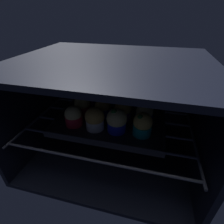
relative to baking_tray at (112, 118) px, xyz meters
The scene contains 15 objects.
oven_cavity 4.35cm from the baking_tray, 90.00° to the left, with size 59.00×47.00×37.00cm.
oven_rack 1.22cm from the baking_tray, 90.00° to the right, with size 54.80×42.00×0.80cm.
baking_tray is the anchor object (origin of this frame).
muffin_row0_col0 13.73cm from the baking_tray, 146.04° to the right, with size 5.73×5.73×6.69cm.
muffin_row0_col1 9.42cm from the baking_tray, 114.95° to the right, with size 6.07×6.07×7.40cm.
muffin_row0_col2 9.11cm from the baking_tray, 65.67° to the right, with size 6.24×6.24×8.05cm.
muffin_row0_col3 13.79cm from the baking_tray, 32.42° to the right, with size 5.74×5.74×7.34cm.
muffin_row1_col0 11.60cm from the baking_tray, behind, with size 5.81×5.81×6.87cm.
muffin_row1_col1 4.91cm from the baking_tray, behind, with size 5.73×5.73×6.83cm.
muffin_row1_col2 5.42cm from the baking_tray, ahead, with size 6.04×6.04×7.27cm.
muffin_row1_col3 11.65cm from the baking_tray, ahead, with size 5.73×5.73×6.66cm.
muffin_row2_col0 14.03cm from the baking_tray, 146.62° to the left, with size 5.88×5.88×7.47cm.
muffin_row2_col1 8.75cm from the baking_tray, 114.83° to the left, with size 6.12×6.12×7.27cm.
muffin_row2_col2 8.80cm from the baking_tray, 65.46° to the left, with size 6.09×6.09×7.21cm.
muffin_row2_col3 13.95cm from the baking_tray, 32.44° to the left, with size 6.07×6.07×7.51cm.
Camera 1 is at (12.34, -26.09, 47.79)cm, focal length 26.94 mm.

